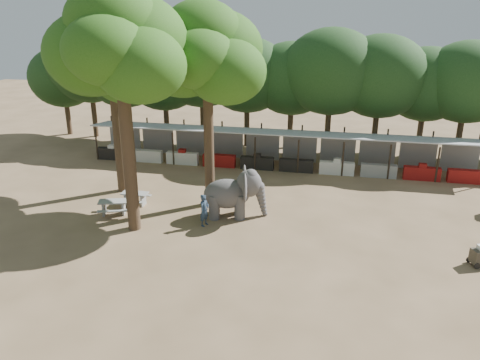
% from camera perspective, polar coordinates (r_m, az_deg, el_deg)
% --- Properties ---
extents(ground, '(100.00, 100.00, 0.00)m').
position_cam_1_polar(ground, '(21.79, -0.12, -9.58)').
color(ground, brown).
rests_on(ground, ground).
extents(vendor_stalls, '(28.00, 2.99, 2.80)m').
position_cam_1_polar(vendor_stalls, '(33.99, 4.72, 3.59)').
color(vendor_stalls, '#A5A7AD').
rests_on(vendor_stalls, ground).
extents(yard_tree_left, '(7.10, 6.90, 11.02)m').
position_cam_1_polar(yard_tree_left, '(28.96, -15.52, 14.25)').
color(yard_tree_left, '#332316').
rests_on(yard_tree_left, ground).
extents(yard_tree_center, '(7.10, 6.90, 12.04)m').
position_cam_1_polar(yard_tree_center, '(23.09, -14.59, 15.55)').
color(yard_tree_center, '#332316').
rests_on(yard_tree_center, ground).
extents(yard_tree_back, '(7.10, 6.90, 11.36)m').
position_cam_1_polar(yard_tree_back, '(25.81, -4.25, 15.04)').
color(yard_tree_back, '#332316').
rests_on(yard_tree_back, ground).
extents(backdrop_trees, '(46.46, 5.95, 8.33)m').
position_cam_1_polar(backdrop_trees, '(38.10, 5.93, 12.01)').
color(backdrop_trees, '#332316').
rests_on(backdrop_trees, ground).
extents(elephant, '(3.67, 2.72, 2.73)m').
position_cam_1_polar(elephant, '(25.52, -0.66, -1.59)').
color(elephant, '#434141').
rests_on(elephant, ground).
extents(handler, '(0.62, 0.73, 1.73)m').
position_cam_1_polar(handler, '(24.67, -4.36, -3.69)').
color(handler, '#26384C').
rests_on(handler, ground).
extents(picnic_table_near, '(1.97, 1.86, 0.81)m').
position_cam_1_polar(picnic_table_near, '(26.98, -15.15, -3.01)').
color(picnic_table_near, gray).
rests_on(picnic_table_near, ground).
extents(picnic_table_far, '(1.54, 1.39, 0.76)m').
position_cam_1_polar(picnic_table_far, '(27.98, -12.68, -2.01)').
color(picnic_table_far, gray).
rests_on(picnic_table_far, ground).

